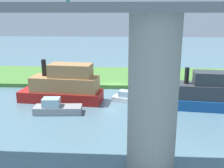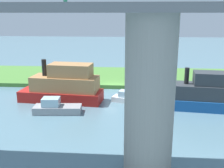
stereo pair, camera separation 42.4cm
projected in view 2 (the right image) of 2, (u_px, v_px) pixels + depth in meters
name	position (u px, v px, depth m)	size (l,w,h in m)	color
ground_plane	(115.00, 89.00, 34.75)	(160.00, 160.00, 0.00)	slate
grassy_bank	(117.00, 77.00, 40.47)	(80.00, 12.00, 0.50)	#4C8438
bridge_pylon	(150.00, 97.00, 15.75)	(2.95, 2.95, 9.55)	#9E998E
bridge_span	(153.00, 3.00, 14.42)	(74.19, 4.30, 3.25)	slate
person_on_bank	(146.00, 78.00, 35.35)	(0.49, 0.49, 1.39)	#2D334C
mooring_post	(145.00, 81.00, 35.23)	(0.20, 0.20, 0.86)	brown
pontoon_yellow	(205.00, 94.00, 27.21)	(8.53, 3.64, 4.23)	#195199
motorboat_white	(56.00, 107.00, 26.34)	(4.74, 1.99, 1.54)	#99999E
riverboat_paddlewheel	(64.00, 86.00, 29.65)	(9.35, 3.88, 4.65)	red
skiff_small	(129.00, 98.00, 29.44)	(4.11, 2.61, 1.29)	white
motorboat_red	(156.00, 91.00, 31.73)	(4.70, 1.75, 1.56)	red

